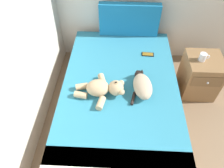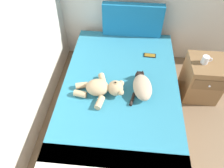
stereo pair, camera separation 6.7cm
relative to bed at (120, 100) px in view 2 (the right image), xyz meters
The scene contains 7 objects.
bed is the anchor object (origin of this frame).
patterned_cushion 1.08m from the bed, 84.79° to the left, with size 0.79×0.10×0.44m.
cat 0.38m from the bed, ahead, with size 0.25×0.44×0.15m.
teddy_bear 0.37m from the bed, 150.62° to the right, with size 0.52×0.47×0.17m.
cell_phone 0.68m from the bed, 58.73° to the left, with size 0.15×0.08×0.01m.
nightstand 1.08m from the bed, 22.10° to the left, with size 0.42×0.46×0.54m.
mug 1.08m from the bed, 22.82° to the left, with size 0.12×0.08×0.09m.
Camera 2 is at (0.94, 1.23, 2.15)m, focal length 33.36 mm.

